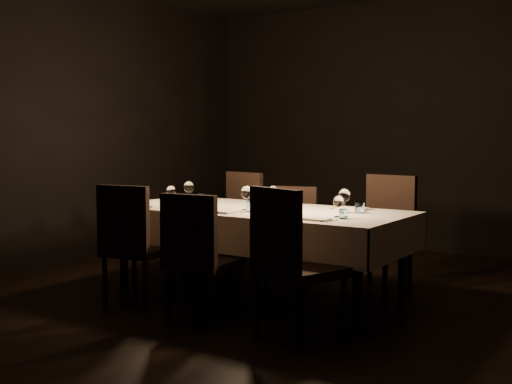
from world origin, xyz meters
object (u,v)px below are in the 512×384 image
Objects in this scene: chair_near_right at (290,258)px; chair_near_left at (132,240)px; chair_near_center at (197,252)px; chair_far_right at (383,228)px; dining_table at (256,217)px; chair_far_left at (236,217)px; chair_far_center at (292,229)px.

chair_near_left is at bearing 18.12° from chair_near_right.
chair_far_right is (0.73, 1.69, 0.03)m from chair_near_center.
chair_far_left is at bearing 133.89° from dining_table.
chair_near_left reaches higher than chair_far_center.
chair_far_center is at bearing -90.79° from chair_near_center.
chair_far_right is at bearing -6.18° from chair_far_center.
chair_far_left reaches higher than dining_table.
chair_near_left is 1.62m from chair_far_center.
chair_far_center is 0.87× the size of chair_far_right.
dining_table is 2.84× the size of chair_far_center.
chair_far_center is (0.70, -0.08, -0.05)m from chair_far_left.
chair_far_left is 1.12× the size of chair_far_center.
chair_far_center is at bearing -164.46° from chair_far_right.
chair_far_right is (0.77, 0.86, -0.13)m from dining_table.
chair_near_right reaches higher than chair_far_center.
chair_far_right reaches higher than chair_far_left.
chair_far_right reaches higher than dining_table.
chair_near_right reaches higher than chair_near_left.
chair_far_left reaches higher than chair_near_left.
chair_far_left is (-0.84, 1.66, 0.02)m from chair_near_center.
chair_near_center is 1.59m from chair_far_center.
chair_near_left is at bearing -124.17° from chair_far_center.
chair_far_center is at bearing -39.81° from chair_near_right.
dining_table is 2.57× the size of chair_near_left.
chair_far_right is at bearing -68.63° from chair_near_right.
chair_near_center is at bearing -98.05° from chair_far_center.
chair_near_center is (0.72, -0.07, -0.01)m from chair_near_left.
chair_far_right is (0.87, 0.10, 0.06)m from chair_far_center.
chair_far_center is at bearing -119.44° from chair_near_left.
chair_near_right is at bearing 175.99° from chair_near_center.
chair_near_right is at bearing -44.88° from dining_table.
chair_near_center is 1.86m from chair_far_left.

